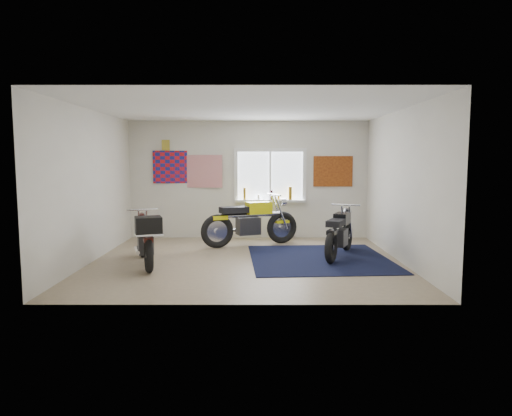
{
  "coord_description": "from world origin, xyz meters",
  "views": [
    {
      "loc": [
        0.18,
        -8.06,
        1.81
      ],
      "look_at": [
        0.17,
        0.4,
        0.92
      ],
      "focal_mm": 32.0,
      "sensor_mm": 36.0,
      "label": 1
    }
  ],
  "objects_px": {
    "yellow_triumph": "(250,223)",
    "maroon_tourer": "(146,238)",
    "navy_rug": "(319,259)",
    "black_chrome_bike": "(340,234)"
  },
  "relations": [
    {
      "from": "yellow_triumph",
      "to": "maroon_tourer",
      "type": "relative_size",
      "value": 1.14
    },
    {
      "from": "yellow_triumph",
      "to": "black_chrome_bike",
      "type": "relative_size",
      "value": 1.18
    },
    {
      "from": "maroon_tourer",
      "to": "black_chrome_bike",
      "type": "bearing_deg",
      "value": -95.46
    },
    {
      "from": "maroon_tourer",
      "to": "yellow_triumph",
      "type": "bearing_deg",
      "value": -61.13
    },
    {
      "from": "navy_rug",
      "to": "yellow_triumph",
      "type": "distance_m",
      "value": 1.91
    },
    {
      "from": "navy_rug",
      "to": "black_chrome_bike",
      "type": "bearing_deg",
      "value": 28.46
    },
    {
      "from": "black_chrome_bike",
      "to": "maroon_tourer",
      "type": "xyz_separation_m",
      "value": [
        -3.45,
        -0.8,
        0.06
      ]
    },
    {
      "from": "maroon_tourer",
      "to": "navy_rug",
      "type": "bearing_deg",
      "value": -97.72
    },
    {
      "from": "navy_rug",
      "to": "yellow_triumph",
      "type": "relative_size",
      "value": 1.26
    },
    {
      "from": "navy_rug",
      "to": "maroon_tourer",
      "type": "height_order",
      "value": "maroon_tourer"
    }
  ]
}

